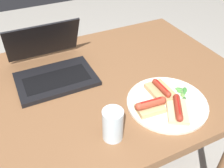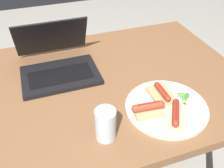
% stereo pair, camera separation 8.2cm
% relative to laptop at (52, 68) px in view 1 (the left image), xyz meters
% --- Properties ---
extents(desk, '(1.20, 0.82, 0.76)m').
position_rel_laptop_xyz_m(desk, '(0.14, -0.13, -0.10)').
color(desk, brown).
rests_on(desk, ground_plane).
extents(laptop, '(0.31, 0.31, 0.20)m').
position_rel_laptop_xyz_m(laptop, '(0.00, 0.00, 0.00)').
color(laptop, black).
rests_on(laptop, desk).
extents(plate, '(0.29, 0.29, 0.02)m').
position_rel_laptop_xyz_m(plate, '(0.32, -0.35, -0.03)').
color(plate, silver).
rests_on(plate, desk).
extents(sausage_toast_left, '(0.12, 0.14, 0.04)m').
position_rel_laptop_xyz_m(sausage_toast_left, '(0.32, -0.41, -0.01)').
color(sausage_toast_left, '#D6B784').
rests_on(sausage_toast_left, plate).
extents(sausage_toast_middle, '(0.12, 0.07, 0.05)m').
position_rel_laptop_xyz_m(sausage_toast_middle, '(0.24, -0.36, -0.01)').
color(sausage_toast_middle, tan).
rests_on(sausage_toast_middle, plate).
extents(sausage_toast_right, '(0.08, 0.12, 0.04)m').
position_rel_laptop_xyz_m(sausage_toast_right, '(0.33, -0.30, -0.01)').
color(sausage_toast_right, tan).
rests_on(sausage_toast_right, plate).
extents(salad_pile, '(0.08, 0.08, 0.01)m').
position_rel_laptop_xyz_m(salad_pile, '(0.40, -0.34, -0.02)').
color(salad_pile, '#387A33').
rests_on(salad_pile, plate).
extents(drinking_glass, '(0.06, 0.06, 0.11)m').
position_rel_laptop_xyz_m(drinking_glass, '(0.08, -0.40, 0.02)').
color(drinking_glass, silver).
rests_on(drinking_glass, desk).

